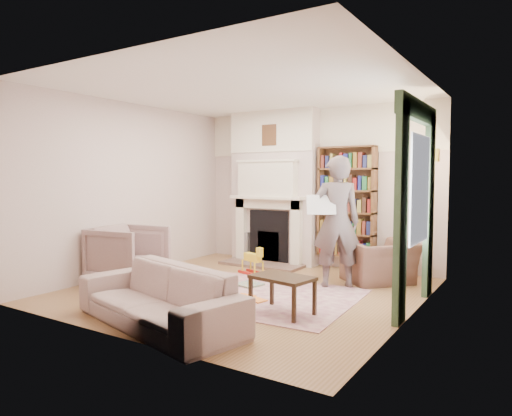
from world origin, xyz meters
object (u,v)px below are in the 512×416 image
Objects in this scene: armchair_reading at (379,262)px; sofa at (159,297)px; coffee_table at (282,295)px; paraffin_heater at (245,246)px; armchair_left at (128,254)px; rocking_horse at (253,261)px; man_reading at (336,222)px; bookcase at (347,202)px.

sofa is (-1.40, -3.23, 0.00)m from armchair_reading.
coffee_table is 3.45m from paraffin_heater.
coffee_table is (2.74, -0.15, -0.21)m from armchair_left.
paraffin_heater is 1.30m from rocking_horse.
man_reading reaches higher than rocking_horse.
paraffin_heater is at bearing 148.29° from rocking_horse.
paraffin_heater reaches higher than rocking_horse.
bookcase reaches higher than coffee_table.
sofa reaches higher than paraffin_heater.
paraffin_heater is (-2.73, 0.43, -0.04)m from armchair_reading.
coffee_table is at bearing 30.15° from armchair_reading.
man_reading is 2.60m from paraffin_heater.
sofa is 4.04× the size of rocking_horse.
man_reading is at bearing -71.03° from armchair_left.
armchair_reading is 1.81× the size of rocking_horse.
man_reading is (2.76, 1.41, 0.52)m from armchair_left.
rocking_horse is (-1.44, 1.59, 0.01)m from coffee_table.
coffee_table is at bearing 56.41° from man_reading.
man_reading is 3.45× the size of paraffin_heater.
armchair_reading is at bearing 80.58° from sofa.
sofa is at bearing -69.95° from paraffin_heater.
sofa is at bearing -98.98° from bookcase.
paraffin_heater reaches higher than coffee_table.
sofa is at bearing -60.26° from rocking_horse.
armchair_left is at bearing -113.27° from rocking_horse.
armchair_left is at bearing -173.59° from coffee_table.
paraffin_heater is at bearing -19.14° from armchair_left.
armchair_left is at bearing -15.50° from armchair_reading.
rocking_horse is (-0.51, 2.66, -0.08)m from sofa.
rocking_horse reaches higher than coffee_table.
paraffin_heater is at bearing -56.64° from armchair_reading.
armchair_reading is 1.99m from rocking_horse.
bookcase is 1.91m from rocking_horse.
bookcase is at bearing -87.54° from armchair_reading.
armchair_left is at bearing -101.00° from paraffin_heater.
armchair_reading is at bearing -159.74° from man_reading.
rocking_horse is (0.83, -1.01, -0.04)m from paraffin_heater.
paraffin_heater is (-2.26, 2.60, 0.05)m from coffee_table.
bookcase is at bearing -108.05° from man_reading.
paraffin_heater is (-2.28, 1.03, -0.67)m from man_reading.
armchair_reading is 0.45× the size of sofa.
bookcase reaches higher than rocking_horse.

